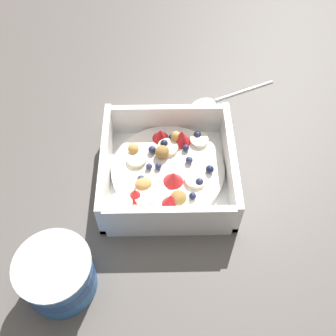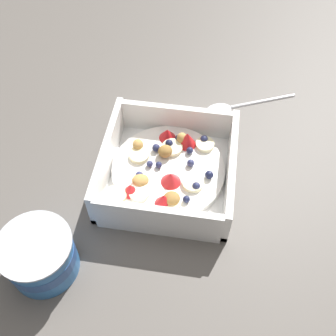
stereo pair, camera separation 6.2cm
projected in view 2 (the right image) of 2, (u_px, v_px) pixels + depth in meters
ground_plane at (177, 178)px, 0.64m from camera, size 2.40×2.40×0.00m
fruit_bowl at (168, 171)px, 0.62m from camera, size 0.20×0.20×0.07m
spoon at (233, 106)px, 0.73m from camera, size 0.09×0.17×0.01m
yogurt_cup at (40, 256)px, 0.52m from camera, size 0.10×0.10×0.07m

